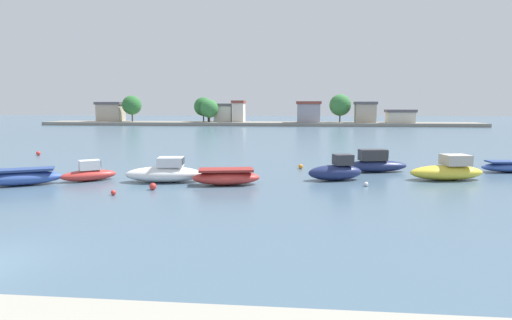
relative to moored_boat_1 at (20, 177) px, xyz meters
name	(u,v)px	position (x,y,z in m)	size (l,w,h in m)	color
moored_boat_1	(20,177)	(0.00, 0.00, 0.00)	(5.35, 3.80, 1.10)	#3856A8
moored_boat_2	(89,173)	(3.75, 2.04, 0.00)	(3.75, 3.20, 1.46)	#C63833
moored_boat_3	(165,173)	(9.19, 2.18, 0.11)	(5.52, 2.67, 1.72)	white
moored_boat_4	(226,177)	(13.60, 1.56, -0.01)	(4.75, 2.56, 1.08)	#C63833
moored_boat_5	(336,171)	(21.08, 4.03, 0.14)	(4.20, 2.53, 1.83)	navy
moored_boat_6	(374,164)	(24.44, 8.14, 0.13)	(5.39, 2.42, 1.80)	navy
moored_boat_7	(448,171)	(29.01, 4.96, 0.14)	(5.55, 2.87, 1.80)	yellow
mooring_buoy_0	(38,153)	(-9.05, 16.07, -0.31)	(0.44, 0.44, 0.44)	red
mooring_buoy_1	(113,193)	(7.51, -2.37, -0.38)	(0.31, 0.31, 0.31)	red
mooring_buoy_2	(366,184)	(22.83, 1.88, -0.38)	(0.29, 0.29, 0.29)	white
mooring_buoy_3	(153,186)	(9.30, -0.62, -0.31)	(0.44, 0.44, 0.44)	red
mooring_buoy_4	(301,167)	(18.61, 9.17, -0.33)	(0.39, 0.39, 0.39)	orange
distant_shoreline	(250,116)	(5.90, 84.99, 1.93)	(113.15, 10.62, 8.08)	gray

